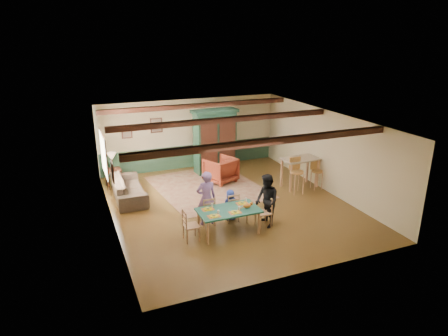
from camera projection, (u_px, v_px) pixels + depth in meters
name	position (u px, v px, depth m)	size (l,w,h in m)	color
floor	(230.00, 205.00, 12.41)	(8.00, 8.00, 0.00)	#4F3516
wall_back	(190.00, 134.00, 15.48)	(7.00, 0.02, 2.70)	beige
wall_left	(110.00, 179.00, 10.73)	(0.02, 8.00, 2.70)	beige
wall_right	(327.00, 151.00, 13.21)	(0.02, 8.00, 2.70)	beige
ceiling	(230.00, 120.00, 11.54)	(7.00, 8.00, 0.02)	silver
wainscot_back	(191.00, 156.00, 15.76)	(6.95, 0.03, 0.90)	#213D2C
ceiling_beam_front	(267.00, 142.00, 9.55)	(6.95, 0.16, 0.16)	black
ceiling_beam_mid	(225.00, 120.00, 11.92)	(6.95, 0.16, 0.16)	black
ceiling_beam_back	(197.00, 106.00, 14.20)	(6.95, 0.16, 0.16)	black
window_left	(104.00, 155.00, 12.17)	(0.06, 1.60, 1.30)	white
picture_left_wall	(113.00, 172.00, 10.09)	(0.04, 0.42, 0.52)	gray
picture_back_a	(156.00, 125.00, 14.85)	(0.45, 0.04, 0.55)	gray
picture_back_b	(127.00, 132.00, 14.51)	(0.38, 0.04, 0.48)	gray
dining_table	(229.00, 221.00, 10.58)	(1.62, 0.90, 0.68)	#1A5343
dining_chair_far_left	(207.00, 211.00, 10.99)	(0.38, 0.40, 0.86)	#A97754
dining_chair_far_right	(231.00, 207.00, 11.25)	(0.38, 0.40, 0.86)	#A97754
dining_chair_end_left	(191.00, 225.00, 10.18)	(0.38, 0.40, 0.86)	#A97754
dining_chair_end_right	(263.00, 212.00, 10.93)	(0.38, 0.40, 0.86)	#A97754
person_man	(206.00, 198.00, 10.94)	(0.57, 0.37, 1.56)	#775592
person_woman	(267.00, 201.00, 10.86)	(0.72, 0.56, 1.49)	black
person_child	(230.00, 205.00, 11.31)	(0.44, 0.29, 0.91)	#263A98
cat	(247.00, 205.00, 10.55)	(0.32, 0.13, 0.16)	orange
place_setting_near_left	(214.00, 214.00, 10.08)	(0.36, 0.27, 0.11)	gold
place_setting_near_center	(235.00, 211.00, 10.29)	(0.36, 0.27, 0.11)	gold
place_setting_far_left	(208.00, 208.00, 10.48)	(0.36, 0.27, 0.11)	gold
place_setting_far_right	(242.00, 202.00, 10.83)	(0.36, 0.27, 0.11)	gold
area_rug	(208.00, 187.00, 13.83)	(3.31, 3.93, 0.01)	tan
armoire	(215.00, 141.00, 15.01)	(1.70, 0.68, 2.40)	black
armchair	(221.00, 170.00, 14.19)	(0.95, 0.98, 0.89)	#561911
sofa	(129.00, 188.00, 12.85)	(2.33, 0.91, 0.68)	#352A21
end_table	(114.00, 178.00, 13.77)	(0.52, 0.52, 0.64)	black
table_lamp	(112.00, 161.00, 13.57)	(0.32, 0.32, 0.58)	tan
counter_table	(299.00, 173.00, 13.71)	(1.24, 0.73, 1.04)	beige
bar_stool_left	(297.00, 176.00, 13.12)	(0.43, 0.47, 1.20)	#BB8749
bar_stool_right	(317.00, 175.00, 13.53)	(0.36, 0.40, 1.03)	#BB8749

